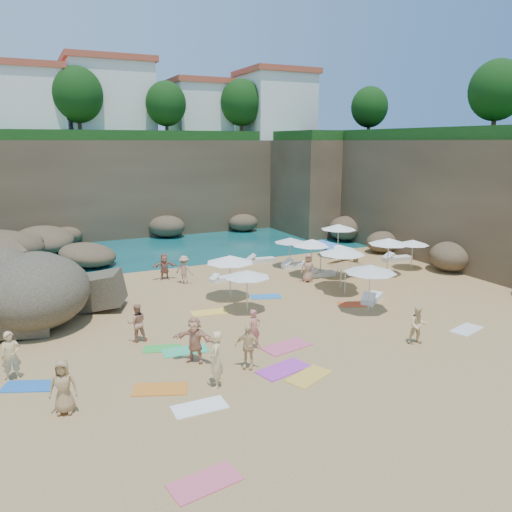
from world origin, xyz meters
name	(u,v)px	position (x,y,z in m)	size (l,w,h in m)	color
ground	(245,315)	(0.00, 0.00, 0.00)	(120.00, 120.00, 0.00)	tan
seawater	(122,223)	(0.00, 30.00, 0.00)	(120.00, 120.00, 0.00)	#0C4751
cliff_back	(152,186)	(2.00, 25.00, 4.00)	(44.00, 8.00, 8.00)	brown
cliff_right	(432,195)	(19.00, 8.00, 4.00)	(8.00, 30.00, 8.00)	brown
cliff_corner	(322,184)	(17.00, 20.00, 4.00)	(10.00, 12.00, 8.00)	brown
clifftop_buildings	(157,103)	(2.96, 25.79, 11.24)	(28.48, 9.48, 7.00)	white
clifftop_trees	(199,99)	(4.78, 19.52, 11.26)	(35.60, 23.82, 4.40)	#11380F
rock_outcrop	(38,314)	(-8.74, 4.27, 0.00)	(8.42, 6.31, 3.37)	brown
parasol_0	(312,242)	(6.37, 4.47, 2.09)	(2.41, 2.41, 2.28)	silver
parasol_1	(290,240)	(6.32, 7.03, 1.78)	(2.05, 2.05, 1.93)	silver
parasol_2	(339,227)	(10.81, 8.19, 2.13)	(2.45, 2.45, 2.32)	silver
parasol_3	(339,247)	(7.66, 3.57, 1.84)	(2.12, 2.12, 2.01)	silver
parasol_4	(413,242)	(13.06, 3.29, 1.73)	(1.99, 1.99, 1.88)	silver
parasol_5	(230,259)	(0.31, 2.52, 2.11)	(2.43, 2.43, 2.30)	silver
parasol_6	(346,262)	(6.09, 0.64, 1.75)	(2.02, 2.02, 1.91)	silver
parasol_7	(342,251)	(6.45, 1.54, 2.16)	(2.49, 2.49, 2.36)	silver
parasol_8	(389,241)	(10.69, 2.78, 2.09)	(2.41, 2.41, 2.28)	silver
parasol_9	(247,274)	(0.26, 0.32, 1.88)	(2.17, 2.17, 2.05)	silver
parasol_10	(321,243)	(6.99, 4.44, 2.02)	(2.33, 2.33, 2.21)	silver
parasol_11	(370,269)	(5.47, -2.16, 2.12)	(2.44, 2.44, 2.31)	silver
lounger_0	(322,274)	(6.98, 4.28, 0.13)	(1.68, 0.56, 0.26)	silver
lounger_1	(261,260)	(5.18, 8.96, 0.15)	(1.89, 0.63, 0.29)	silver
lounger_2	(297,265)	(6.67, 6.75, 0.15)	(1.93, 0.64, 0.30)	white
lounger_3	(222,279)	(1.18, 5.80, 0.12)	(1.60, 0.53, 0.25)	white
lounger_4	(397,259)	(13.71, 5.37, 0.16)	(2.00, 0.67, 0.31)	silver
lounger_5	(372,298)	(6.67, -0.93, 0.14)	(1.85, 0.62, 0.29)	white
towel_0	(29,386)	(-9.35, -3.33, 0.01)	(1.66, 0.83, 0.03)	blue
towel_1	(205,482)	(-5.68, -10.36, 0.01)	(1.69, 0.85, 0.03)	#E0576D
towel_2	(160,389)	(-5.46, -5.41, 0.02)	(1.76, 0.88, 0.03)	orange
towel_3	(162,348)	(-4.55, -2.20, 0.01)	(1.45, 0.72, 0.03)	green
towel_4	(309,376)	(-0.58, -6.71, 0.02)	(1.72, 0.86, 0.03)	gold
towel_5	(200,407)	(-4.66, -7.04, 0.01)	(1.66, 0.83, 0.03)	white
towel_6	(283,369)	(-1.12, -5.84, 0.02)	(1.91, 0.95, 0.03)	#B438B7
towel_8	(266,297)	(2.11, 2.04, 0.01)	(1.59, 0.79, 0.03)	blue
towel_9	(286,347)	(-0.06, -4.13, 0.02)	(1.93, 0.96, 0.03)	#D95476
towel_10	(355,304)	(5.56, -1.00, 0.01)	(1.63, 0.81, 0.03)	#E64D24
towel_11	(185,351)	(-3.79, -2.79, 0.02)	(1.75, 0.88, 0.03)	#35BB7C
towel_12	(209,312)	(-1.43, 0.98, 0.01)	(1.65, 0.83, 0.03)	yellow
towel_13	(467,329)	(7.86, -5.85, 0.01)	(1.61, 0.80, 0.03)	silver
person_stand_0	(11,356)	(-9.79, -2.59, 0.87)	(0.63, 0.42, 1.74)	tan
person_stand_1	(137,323)	(-5.22, -1.02, 0.79)	(0.77, 0.60, 1.58)	tan
person_stand_2	(184,270)	(-0.97, 6.27, 0.81)	(1.05, 0.43, 1.63)	tan
person_stand_3	(356,264)	(8.72, 3.31, 0.80)	(0.94, 0.39, 1.61)	olive
person_stand_4	(308,268)	(5.58, 3.58, 0.81)	(0.80, 0.43, 1.63)	tan
person_stand_5	(164,266)	(-1.74, 7.65, 0.77)	(1.43, 0.41, 1.54)	#A76853
person_stand_6	(216,359)	(-3.73, -6.00, 0.97)	(0.70, 0.46, 1.93)	#F8D38D
person_lie_1	(248,363)	(-2.21, -5.20, 0.19)	(0.93, 1.59, 0.39)	#F0CA88
person_lie_2	(65,406)	(-8.39, -5.60, 0.22)	(0.81, 1.65, 0.44)	#A68253
person_lie_3	(195,356)	(-3.75, -3.90, 0.23)	(1.58, 1.71, 0.46)	tan
person_lie_4	(254,344)	(-1.27, -3.73, 0.19)	(0.57, 1.56, 0.37)	#C37361
person_lie_5	(417,337)	(4.82, -6.10, 0.29)	(0.74, 1.52, 0.57)	#F2CA89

